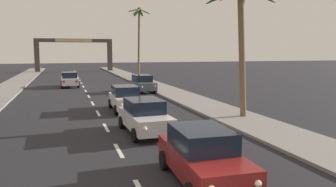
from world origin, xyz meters
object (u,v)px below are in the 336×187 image
object	(u,v)px
sedan_fifth_in_queue	(126,98)
sedan_oncoming_far	(70,79)
sedan_third_in_queue	(145,116)
sedan_lead_at_stop_bar	(202,155)
sedan_parked_nearest_kerb	(142,83)
town_gateway_arch	(74,50)
palm_right_farthest	(139,28)
palm_right_second	(241,23)

from	to	relation	value
sedan_fifth_in_queue	sedan_oncoming_far	bearing A→B (deg)	101.42
sedan_third_in_queue	sedan_fifth_in_queue	xyz separation A→B (m)	(0.21, 6.50, 0.00)
sedan_lead_at_stop_bar	sedan_parked_nearest_kerb	size ratio (longest dim) A/B	1.00
sedan_parked_nearest_kerb	town_gateway_arch	size ratio (longest dim) A/B	0.31
sedan_third_in_queue	palm_right_farthest	xyz separation A→B (m)	(6.92, 32.34, 6.44)
sedan_fifth_in_queue	sedan_parked_nearest_kerb	bearing A→B (deg)	70.61
sedan_third_in_queue	sedan_oncoming_far	xyz separation A→B (m)	(-3.15, 23.15, 0.00)
sedan_fifth_in_queue	palm_right_second	size ratio (longest dim) A/B	0.56
sedan_lead_at_stop_bar	sedan_parked_nearest_kerb	bearing A→B (deg)	81.58
palm_right_farthest	town_gateway_arch	size ratio (longest dim) A/B	0.71
sedan_third_in_queue	sedan_oncoming_far	world-z (taller)	same
sedan_fifth_in_queue	town_gateway_arch	distance (m)	45.38
sedan_parked_nearest_kerb	palm_right_second	size ratio (longest dim) A/B	0.56
sedan_lead_at_stop_bar	sedan_fifth_in_queue	bearing A→B (deg)	90.26
palm_right_farthest	sedan_parked_nearest_kerb	bearing A→B (deg)	-101.51
town_gateway_arch	sedan_lead_at_stop_bar	bearing A→B (deg)	-88.07
sedan_third_in_queue	palm_right_farthest	size ratio (longest dim) A/B	0.44
sedan_lead_at_stop_bar	sedan_oncoming_far	distance (m)	29.85
sedan_lead_at_stop_bar	palm_right_second	bearing A→B (deg)	54.53
sedan_oncoming_far	sedan_parked_nearest_kerb	bearing A→B (deg)	-45.55
sedan_lead_at_stop_bar	sedan_third_in_queue	distance (m)	6.50
sedan_oncoming_far	palm_right_farthest	world-z (taller)	palm_right_farthest
sedan_fifth_in_queue	palm_right_farthest	xyz separation A→B (m)	(6.71, 25.85, 6.44)
sedan_third_in_queue	sedan_oncoming_far	distance (m)	23.37
sedan_lead_at_stop_bar	palm_right_second	size ratio (longest dim) A/B	0.56
sedan_parked_nearest_kerb	palm_right_second	xyz separation A→B (m)	(2.54, -14.44, 4.80)
sedan_parked_nearest_kerb	palm_right_farthest	size ratio (longest dim) A/B	0.44
palm_right_farthest	town_gateway_arch	xyz separation A→B (m)	(-8.61, 19.37, -3.13)
sedan_oncoming_far	sedan_third_in_queue	bearing A→B (deg)	-82.25
sedan_oncoming_far	sedan_parked_nearest_kerb	world-z (taller)	same
town_gateway_arch	sedan_oncoming_far	bearing A→B (deg)	-92.93
sedan_fifth_in_queue	town_gateway_arch	bearing A→B (deg)	92.41
sedan_lead_at_stop_bar	sedan_parked_nearest_kerb	distance (m)	22.98
sedan_third_in_queue	sedan_parked_nearest_kerb	xyz separation A→B (m)	(3.64, 16.23, 0.00)
sedan_fifth_in_queue	town_gateway_arch	world-z (taller)	town_gateway_arch
sedan_lead_at_stop_bar	sedan_fifth_in_queue	distance (m)	13.00
sedan_parked_nearest_kerb	sedan_lead_at_stop_bar	bearing A→B (deg)	-98.42
sedan_fifth_in_queue	sedan_lead_at_stop_bar	bearing A→B (deg)	-89.74
sedan_fifth_in_queue	palm_right_farthest	size ratio (longest dim) A/B	0.43
sedan_third_in_queue	palm_right_second	size ratio (longest dim) A/B	0.57
palm_right_farthest	town_gateway_arch	distance (m)	21.43
palm_right_second	palm_right_farthest	world-z (taller)	palm_right_farthest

